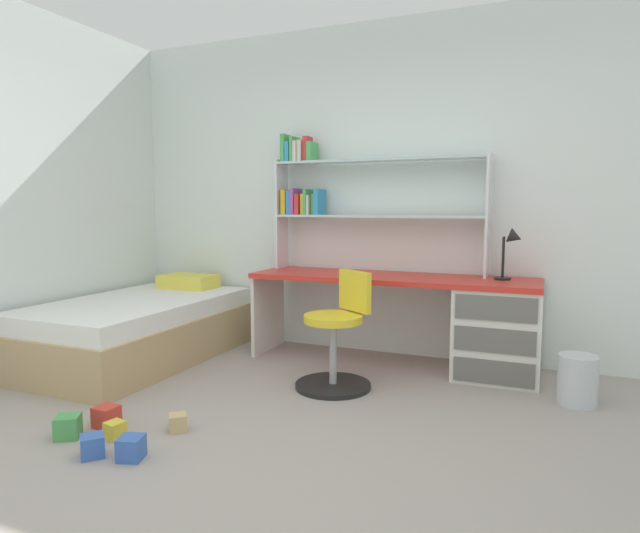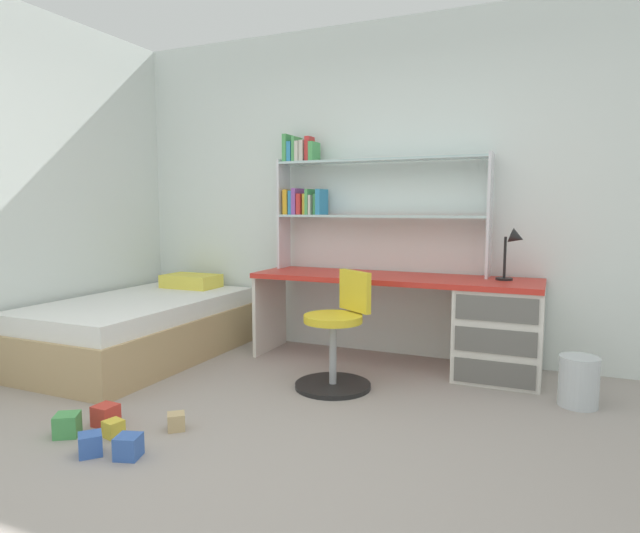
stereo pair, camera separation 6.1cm
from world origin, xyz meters
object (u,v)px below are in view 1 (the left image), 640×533
swivel_chair (337,342)px  toy_block_green_2 (68,427)px  bed_platform (138,328)px  toy_block_red_3 (106,417)px  waste_bin (578,380)px  toy_block_natural_4 (178,423)px  toy_block_blue_5 (92,446)px  toy_block_yellow_1 (115,430)px  toy_block_blue_0 (131,448)px  desk_lamp (512,246)px  bookshelf_hutch (343,190)px  desk (467,321)px

swivel_chair → toy_block_green_2: 1.70m
bed_platform → toy_block_red_3: 1.44m
waste_bin → toy_block_natural_4: waste_bin is taller
toy_block_blue_5 → toy_block_yellow_1: bearing=105.0°
toy_block_blue_0 → toy_block_blue_5: bearing=-165.1°
swivel_chair → toy_block_yellow_1: 1.50m
desk_lamp → toy_block_natural_4: size_ratio=4.09×
desk_lamp → toy_block_blue_0: (-1.61, -2.12, -0.90)m
toy_block_blue_0 → toy_block_natural_4: toy_block_blue_0 is taller
swivel_chair → toy_block_natural_4: 1.19m
desk_lamp → toy_block_yellow_1: (-1.87, -1.96, -0.91)m
bookshelf_hutch → desk_lamp: size_ratio=4.57×
desk → bed_platform: bearing=-166.1°
desk_lamp → toy_block_blue_0: desk_lamp is taller
waste_bin → desk_lamp: bearing=134.2°
toy_block_blue_5 → desk: bearing=54.3°
toy_block_blue_0 → toy_block_red_3: 0.48m
swivel_chair → toy_block_blue_0: (-0.55, -1.39, -0.26)m
toy_block_green_2 → swivel_chair: bearing=52.1°
desk → toy_block_green_2: size_ratio=18.10×
swivel_chair → toy_block_blue_5: 1.65m
toy_block_yellow_1 → toy_block_red_3: size_ratio=0.76×
bookshelf_hutch → toy_block_red_3: bearing=-108.7°
desk → desk_lamp: desk_lamp is taller
bookshelf_hutch → toy_block_green_2: bearing=-109.1°
waste_bin → toy_block_natural_4: bearing=-147.7°
swivel_chair → toy_block_red_3: size_ratio=6.74×
bookshelf_hutch → desk_lamp: bookshelf_hutch is taller
waste_bin → toy_block_yellow_1: bearing=-146.8°
toy_block_green_2 → toy_block_natural_4: size_ratio=1.30×
bed_platform → desk: bearing=13.9°
toy_block_natural_4 → toy_block_blue_5: size_ratio=0.86×
desk → toy_block_blue_5: desk is taller
toy_block_green_2 → toy_block_natural_4: toy_block_green_2 is taller
swivel_chair → toy_block_green_2: size_ratio=6.56×
toy_block_blue_0 → toy_block_natural_4: size_ratio=1.21×
toy_block_blue_0 → toy_block_blue_5: (-0.20, -0.05, -0.00)m
toy_block_blue_5 → toy_block_red_3: bearing=124.3°
bed_platform → toy_block_green_2: size_ratio=15.61×
swivel_chair → toy_block_natural_4: bearing=-118.0°
bookshelf_hutch → toy_block_blue_5: (-0.47, -2.30, -1.32)m
desk → desk_lamp: bearing=10.8°
desk_lamp → toy_block_red_3: bearing=-137.3°
bookshelf_hutch → toy_block_blue_0: size_ratio=15.38×
toy_block_yellow_1 → toy_block_red_3: 0.18m
desk → waste_bin: desk is taller
toy_block_blue_5 → swivel_chair: bearing=62.8°
toy_block_blue_0 → toy_block_green_2: bearing=172.4°
toy_block_yellow_1 → toy_block_blue_5: toy_block_blue_5 is taller
toy_block_red_3 → toy_block_natural_4: (0.41, 0.11, -0.01)m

